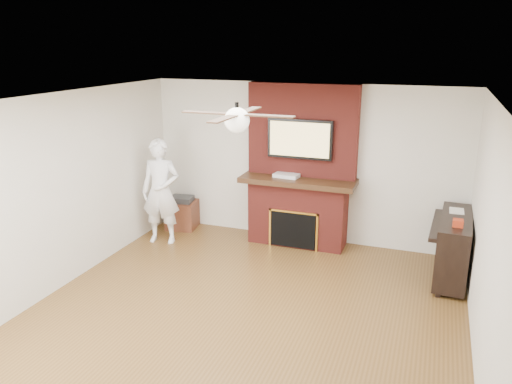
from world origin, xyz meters
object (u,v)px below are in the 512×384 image
(side_table, at_px, (182,213))
(piano, at_px, (453,246))
(fireplace, at_px, (299,182))
(person, at_px, (161,192))

(side_table, xyz_separation_m, piano, (4.34, -0.48, 0.21))
(fireplace, distance_m, side_table, 2.18)
(fireplace, xyz_separation_m, side_table, (-2.05, -0.07, -0.74))
(person, bearing_deg, side_table, 79.31)
(fireplace, height_order, person, fireplace)
(fireplace, bearing_deg, side_table, -178.13)
(side_table, height_order, piano, piano)
(fireplace, height_order, piano, fireplace)
(person, height_order, piano, person)
(fireplace, distance_m, piano, 2.41)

